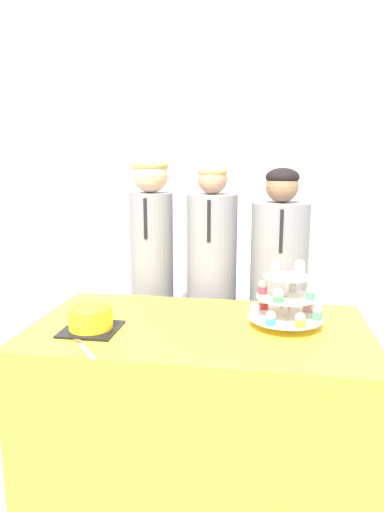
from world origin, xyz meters
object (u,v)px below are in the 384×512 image
at_px(round_cake, 91,316).
at_px(student_1, 211,299).
at_px(student_0, 152,287).
at_px(student_2, 277,306).
at_px(cupcake_stand, 286,299).
at_px(cake_knife, 81,344).

relative_size(round_cake, student_1, 0.16).
xyz_separation_m(student_0, student_2, (0.72, 0.00, -0.08)).
bearing_deg(cupcake_stand, round_cake, -167.34).
bearing_deg(cupcake_stand, student_1, 123.27).
xyz_separation_m(cake_knife, student_2, (0.77, 0.93, -0.10)).
distance_m(cake_knife, student_2, 1.21).
distance_m(student_0, student_1, 0.35).
bearing_deg(cupcake_stand, student_0, 141.08).
bearing_deg(student_1, student_0, -180.00).
distance_m(round_cake, student_1, 0.89).
bearing_deg(cake_knife, student_0, 137.34).
height_order(cake_knife, student_2, student_2).
height_order(student_1, student_2, student_1).
height_order(cupcake_stand, student_2, student_2).
relative_size(cake_knife, student_0, 0.13).
bearing_deg(student_2, cupcake_stand, -88.33).
bearing_deg(round_cake, student_0, 85.08).
bearing_deg(round_cake, cupcake_stand, 12.66).
height_order(round_cake, student_0, student_0).
bearing_deg(student_2, round_cake, -135.40).
bearing_deg(round_cake, student_2, 44.60).
relative_size(cake_knife, cupcake_stand, 0.62).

